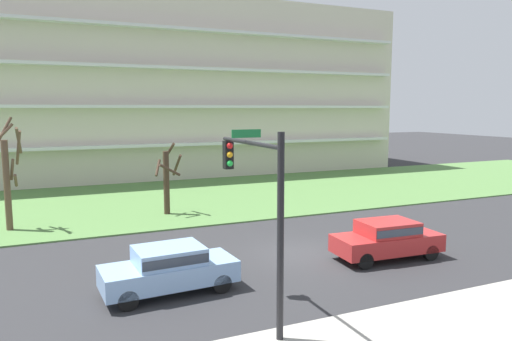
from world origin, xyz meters
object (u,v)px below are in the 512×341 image
(tree_left, at_px, (167,179))
(sedan_blue_near_left, at_px, (169,267))
(tree_far_left, at_px, (8,175))
(sedan_red_center_left, at_px, (387,238))
(traffic_signal_mast, at_px, (257,193))

(tree_left, bearing_deg, sedan_blue_near_left, -103.04)
(tree_far_left, distance_m, sedan_red_center_left, 18.22)
(tree_left, relative_size, sedan_red_center_left, 0.93)
(tree_left, distance_m, sedan_blue_near_left, 11.87)
(tree_far_left, distance_m, traffic_signal_mast, 16.01)
(tree_left, distance_m, traffic_signal_mast, 14.79)
(tree_far_left, xyz_separation_m, sedan_blue_near_left, (5.33, -11.14, -1.97))
(tree_far_left, relative_size, sedan_blue_near_left, 1.26)
(sedan_red_center_left, bearing_deg, sedan_blue_near_left, -176.63)
(sedan_red_center_left, distance_m, traffic_signal_mast, 8.35)
(tree_left, height_order, traffic_signal_mast, traffic_signal_mast)
(sedan_blue_near_left, bearing_deg, tree_left, 73.71)
(tree_left, height_order, sedan_red_center_left, tree_left)
(sedan_red_center_left, height_order, traffic_signal_mast, traffic_signal_mast)
(tree_far_left, bearing_deg, tree_left, 2.58)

